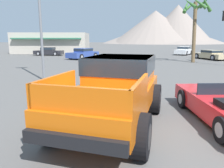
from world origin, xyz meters
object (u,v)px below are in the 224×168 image
(orange_pickup_truck, at_px, (116,86))
(palm_tree_tall, at_px, (196,14))
(parked_car_dark, at_px, (49,51))
(parked_car_tan, at_px, (211,55))
(parked_car_blue, at_px, (83,53))
(parked_car_white, at_px, (184,51))

(orange_pickup_truck, relative_size, palm_tree_tall, 0.81)
(parked_car_dark, xyz_separation_m, parked_car_tan, (21.09, -6.90, -0.02))
(parked_car_tan, bearing_deg, palm_tree_tall, -153.68)
(parked_car_blue, bearing_deg, parked_car_tan, -153.53)
(parked_car_tan, relative_size, parked_car_white, 1.08)
(parked_car_tan, relative_size, palm_tree_tall, 0.72)
(parked_car_blue, bearing_deg, palm_tree_tall, -169.58)
(parked_car_dark, bearing_deg, palm_tree_tall, 65.56)
(palm_tree_tall, bearing_deg, parked_car_dark, 150.15)
(orange_pickup_truck, height_order, parked_car_white, orange_pickup_truck)
(parked_car_tan, distance_m, parked_car_white, 7.95)
(parked_car_blue, xyz_separation_m, parked_car_tan, (15.32, -1.41, -0.07))
(orange_pickup_truck, distance_m, parked_car_dark, 28.24)
(orange_pickup_truck, xyz_separation_m, parked_car_blue, (-3.42, 21.20, -0.42))
(parked_car_white, bearing_deg, parked_car_blue, 57.55)
(orange_pickup_truck, distance_m, parked_car_blue, 21.48)
(parked_car_tan, bearing_deg, parked_car_blue, 157.89)
(orange_pickup_truck, relative_size, parked_car_blue, 1.12)
(parked_car_tan, distance_m, palm_tree_tall, 6.37)
(parked_car_blue, distance_m, parked_car_dark, 7.97)
(parked_car_blue, height_order, palm_tree_tall, palm_tree_tall)
(palm_tree_tall, bearing_deg, parked_car_white, 75.73)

